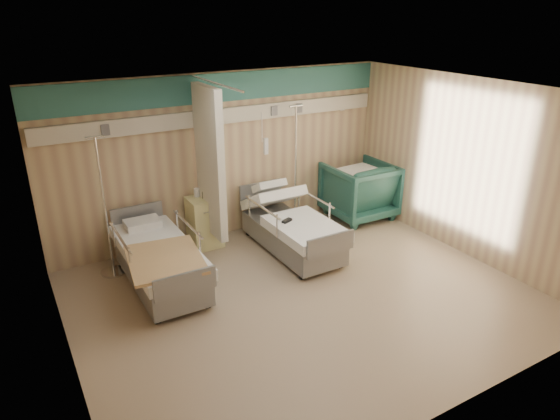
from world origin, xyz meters
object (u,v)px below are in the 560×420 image
at_px(bed_right, 292,233).
at_px(iv_stand_left, 110,247).
at_px(visitor_armchair, 359,190).
at_px(bed_left, 160,266).
at_px(iv_stand_right, 295,201).
at_px(bedside_cabinet, 205,222).

distance_m(bed_right, iv_stand_left, 2.82).
distance_m(bed_right, visitor_armchair, 1.96).
bearing_deg(bed_left, visitor_armchair, 8.43).
bearing_deg(visitor_armchair, iv_stand_right, -12.62).
distance_m(bed_left, visitor_armchair, 4.10).
relative_size(visitor_armchair, iv_stand_right, 0.53).
distance_m(bedside_cabinet, iv_stand_left, 1.58).
xyz_separation_m(bed_left, bedside_cabinet, (1.05, 0.90, 0.11)).
height_order(bedside_cabinet, iv_stand_left, iv_stand_left).
bearing_deg(bed_left, iv_stand_left, 125.74).
relative_size(bedside_cabinet, iv_stand_left, 0.40).
relative_size(bed_left, visitor_armchair, 1.84).
distance_m(bed_left, iv_stand_left, 0.90).
xyz_separation_m(bed_right, bed_left, (-2.20, 0.00, 0.00)).
bearing_deg(visitor_armchair, bed_right, 18.99).
height_order(bed_right, visitor_armchair, visitor_armchair).
relative_size(bedside_cabinet, visitor_armchair, 0.73).
distance_m(visitor_armchair, iv_stand_right, 1.27).
height_order(bed_left, bedside_cabinet, bedside_cabinet).
height_order(bed_left, iv_stand_left, iv_stand_left).
bearing_deg(iv_stand_right, iv_stand_left, -177.00).
height_order(iv_stand_right, iv_stand_left, iv_stand_right).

